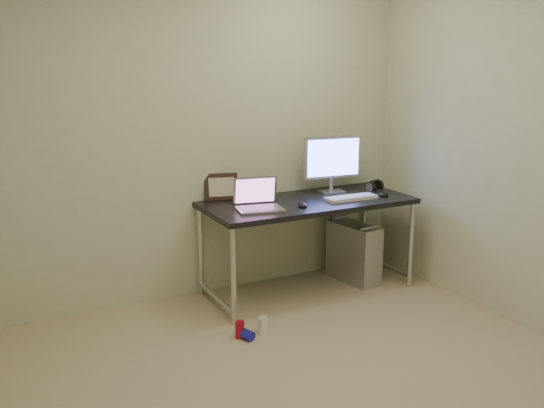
{
  "coord_description": "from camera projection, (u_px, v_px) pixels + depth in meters",
  "views": [
    {
      "loc": [
        -1.64,
        -2.59,
        1.84
      ],
      "look_at": [
        0.24,
        1.04,
        0.85
      ],
      "focal_mm": 40.0,
      "sensor_mm": 36.0,
      "label": 1
    }
  ],
  "objects": [
    {
      "name": "floor",
      "position": [
        319.0,
        394.0,
        3.4
      ],
      "size": [
        3.5,
        3.5,
        0.0
      ],
      "primitive_type": "plane",
      "color": "tan",
      "rests_on": "ground"
    },
    {
      "name": "wall_back",
      "position": [
        201.0,
        137.0,
        4.62
      ],
      "size": [
        3.5,
        0.02,
        2.5
      ],
      "primitive_type": "cube",
      "color": "beige",
      "rests_on": "ground"
    },
    {
      "name": "desk",
      "position": [
        308.0,
        210.0,
        4.77
      ],
      "size": [
        1.66,
        0.72,
        0.75
      ],
      "color": "black",
      "rests_on": "ground"
    },
    {
      "name": "tower_computer",
      "position": [
        354.0,
        252.0,
        5.09
      ],
      "size": [
        0.28,
        0.5,
        0.52
      ],
      "rotation": [
        0.0,
        0.0,
        0.16
      ],
      "color": "#AAAAAF",
      "rests_on": "ground"
    },
    {
      "name": "cable_a",
      "position": [
        330.0,
        227.0,
        5.29
      ],
      "size": [
        0.01,
        0.16,
        0.69
      ],
      "primitive_type": "cylinder",
      "rotation": [
        0.21,
        0.0,
        0.0
      ],
      "color": "black",
      "rests_on": "ground"
    },
    {
      "name": "cable_b",
      "position": [
        339.0,
        228.0,
        5.32
      ],
      "size": [
        0.02,
        0.11,
        0.71
      ],
      "primitive_type": "cylinder",
      "rotation": [
        0.14,
        0.0,
        0.09
      ],
      "color": "black",
      "rests_on": "ground"
    },
    {
      "name": "can_red",
      "position": [
        240.0,
        330.0,
        4.07
      ],
      "size": [
        0.07,
        0.07,
        0.11
      ],
      "primitive_type": "cylinder",
      "rotation": [
        0.0,
        0.0,
        0.17
      ],
      "color": "#A90E1F",
      "rests_on": "ground"
    },
    {
      "name": "can_white",
      "position": [
        263.0,
        325.0,
        4.14
      ],
      "size": [
        0.08,
        0.08,
        0.11
      ],
      "primitive_type": "cylinder",
      "rotation": [
        0.0,
        0.0,
        -0.4
      ],
      "color": "white",
      "rests_on": "ground"
    },
    {
      "name": "can_blue",
      "position": [
        245.0,
        334.0,
        4.06
      ],
      "size": [
        0.11,
        0.14,
        0.07
      ],
      "primitive_type": "cylinder",
      "rotation": [
        1.57,
        0.0,
        0.33
      ],
      "color": "#1A1CB5",
      "rests_on": "ground"
    },
    {
      "name": "laptop",
      "position": [
        258.0,
        202.0,
        4.47
      ],
      "size": [
        0.38,
        0.33,
        0.23
      ],
      "rotation": [
        0.0,
        0.0,
        -0.2
      ],
      "color": "silver",
      "rests_on": "desk"
    },
    {
      "name": "monitor",
      "position": [
        332.0,
        160.0,
        4.97
      ],
      "size": [
        0.5,
        0.17,
        0.47
      ],
      "rotation": [
        0.0,
        0.0,
        -0.12
      ],
      "color": "silver",
      "rests_on": "desk"
    },
    {
      "name": "keyboard",
      "position": [
        351.0,
        198.0,
        4.78
      ],
      "size": [
        0.43,
        0.15,
        0.03
      ],
      "primitive_type": "cube",
      "rotation": [
        0.0,
        0.0,
        -0.02
      ],
      "color": "silver",
      "rests_on": "desk"
    },
    {
      "name": "mouse_right",
      "position": [
        383.0,
        193.0,
        4.9
      ],
      "size": [
        0.1,
        0.13,
        0.04
      ],
      "primitive_type": "ellipsoid",
      "rotation": [
        0.0,
        0.0,
        -0.2
      ],
      "color": "black",
      "rests_on": "desk"
    },
    {
      "name": "mouse_left",
      "position": [
        302.0,
        204.0,
        4.54
      ],
      "size": [
        0.1,
        0.13,
        0.04
      ],
      "primitive_type": "ellipsoid",
      "rotation": [
        0.0,
        0.0,
        -0.32
      ],
      "color": "black",
      "rests_on": "desk"
    },
    {
      "name": "headphones",
      "position": [
        374.0,
        186.0,
        5.16
      ],
      "size": [
        0.17,
        0.1,
        0.1
      ],
      "rotation": [
        0.0,
        0.0,
        0.31
      ],
      "color": "black",
      "rests_on": "desk"
    },
    {
      "name": "picture_frame",
      "position": [
        221.0,
        187.0,
        4.74
      ],
      "size": [
        0.27,
        0.14,
        0.21
      ],
      "primitive_type": "cube",
      "rotation": [
        -0.21,
        0.0,
        -0.25
      ],
      "color": "black",
      "rests_on": "desk"
    },
    {
      "name": "webcam",
      "position": [
        239.0,
        188.0,
        4.79
      ],
      "size": [
        0.04,
        0.03,
        0.12
      ],
      "rotation": [
        0.0,
        0.0,
        0.12
      ],
      "color": "silver",
      "rests_on": "desk"
    }
  ]
}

